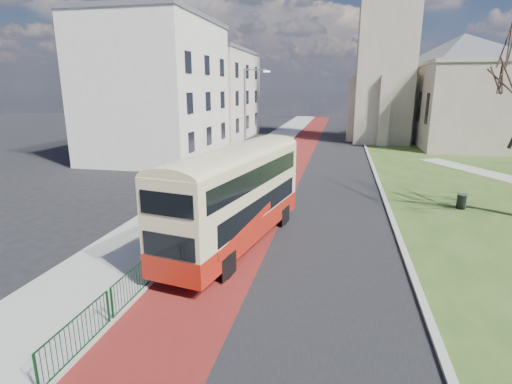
# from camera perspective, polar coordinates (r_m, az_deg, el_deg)

# --- Properties ---
(ground) EXTENTS (160.00, 160.00, 0.00)m
(ground) POSITION_cam_1_polar(r_m,az_deg,el_deg) (16.07, -0.91, -9.75)
(ground) COLOR black
(ground) RESTS_ON ground
(road_carriageway) EXTENTS (9.00, 120.00, 0.01)m
(road_carriageway) POSITION_cam_1_polar(r_m,az_deg,el_deg) (34.93, 8.87, 3.57)
(road_carriageway) COLOR black
(road_carriageway) RESTS_ON ground
(bus_lane) EXTENTS (3.40, 120.00, 0.01)m
(bus_lane) POSITION_cam_1_polar(r_m,az_deg,el_deg) (35.18, 4.47, 3.78)
(bus_lane) COLOR #591414
(bus_lane) RESTS_ON ground
(pavement_west) EXTENTS (4.00, 120.00, 0.12)m
(pavement_west) POSITION_cam_1_polar(r_m,az_deg,el_deg) (35.85, -1.58, 4.12)
(pavement_west) COLOR gray
(pavement_west) RESTS_ON ground
(kerb_west) EXTENTS (0.25, 120.00, 0.13)m
(kerb_west) POSITION_cam_1_polar(r_m,az_deg,el_deg) (35.44, 1.58, 4.00)
(kerb_west) COLOR #999993
(kerb_west) RESTS_ON ground
(kerb_east) EXTENTS (0.25, 80.00, 0.13)m
(kerb_east) POSITION_cam_1_polar(r_m,az_deg,el_deg) (36.95, 16.21, 3.86)
(kerb_east) COLOR #999993
(kerb_east) RESTS_ON ground
(pedestrian_railing) EXTENTS (0.07, 24.00, 1.12)m
(pedestrian_railing) POSITION_cam_1_polar(r_m,az_deg,el_deg) (20.23, -6.55, -2.94)
(pedestrian_railing) COLOR #0D3A19
(pedestrian_railing) RESTS_ON ground
(gothic_church) EXTENTS (16.38, 18.00, 40.00)m
(gothic_church) POSITION_cam_1_polar(r_m,az_deg,el_deg) (53.46, 23.47, 20.55)
(gothic_church) COLOR gray
(gothic_church) RESTS_ON ground
(street_block_near) EXTENTS (10.30, 14.30, 13.00)m
(street_block_near) POSITION_cam_1_polar(r_m,az_deg,el_deg) (40.16, -13.92, 14.11)
(street_block_near) COLOR beige
(street_block_near) RESTS_ON ground
(street_block_far) EXTENTS (10.30, 16.30, 11.50)m
(street_block_far) POSITION_cam_1_polar(r_m,az_deg,el_deg) (55.04, -6.49, 13.70)
(street_block_far) COLOR beige
(street_block_far) RESTS_ON ground
(streetlamp) EXTENTS (2.13, 0.18, 8.00)m
(streetlamp) POSITION_cam_1_polar(r_m,az_deg,el_deg) (33.20, -1.34, 11.16)
(streetlamp) COLOR gray
(streetlamp) RESTS_ON pavement_west
(bus) EXTENTS (4.07, 10.06, 4.10)m
(bus) POSITION_cam_1_polar(r_m,az_deg,el_deg) (16.84, -2.91, -0.14)
(bus) COLOR #9E1A0E
(bus) RESTS_ON ground
(litter_bin) EXTENTS (0.62, 0.62, 0.85)m
(litter_bin) POSITION_cam_1_polar(r_m,az_deg,el_deg) (25.22, 27.29, -1.15)
(litter_bin) COLOR black
(litter_bin) RESTS_ON grass_green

